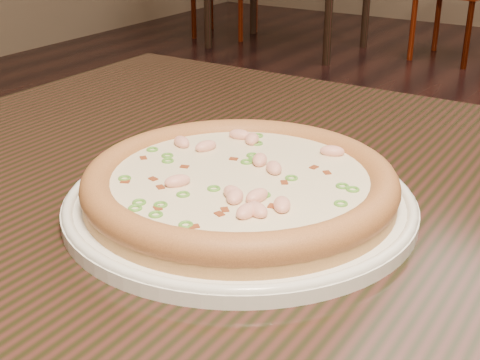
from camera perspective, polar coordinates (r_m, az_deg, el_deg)
The scene contains 3 objects.
hero_table at distance 0.66m, azimuth 11.37°, elevation -11.04°, with size 1.20×0.80×0.75m.
plate at distance 0.61m, azimuth 0.00°, elevation -1.82°, with size 0.32×0.32×0.02m.
pizza at distance 0.61m, azimuth 0.00°, elevation -0.25°, with size 0.29×0.29×0.03m.
Camera 1 is at (0.15, -1.06, 1.02)m, focal length 50.00 mm.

